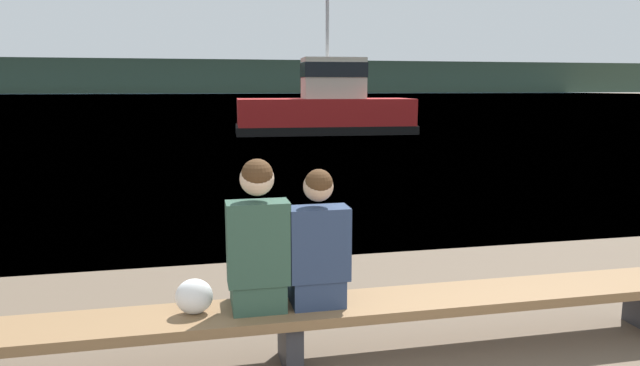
{
  "coord_description": "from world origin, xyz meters",
  "views": [
    {
      "loc": [
        -1.25,
        -1.45,
        1.95
      ],
      "look_at": [
        0.21,
        5.28,
        0.79
      ],
      "focal_mm": 32.0,
      "sensor_mm": 36.0,
      "label": 1
    }
  ],
  "objects_px": {
    "bench_main": "(290,318)",
    "person_right": "(317,248)",
    "tugboat_red": "(326,110)",
    "shopping_bag": "(194,296)",
    "person_left": "(258,244)"
  },
  "relations": [
    {
      "from": "person_left",
      "to": "tugboat_red",
      "type": "distance_m",
      "value": 20.4
    },
    {
      "from": "person_left",
      "to": "shopping_bag",
      "type": "xyz_separation_m",
      "value": [
        -0.43,
        0.02,
        -0.35
      ]
    },
    {
      "from": "person_left",
      "to": "person_right",
      "type": "bearing_deg",
      "value": 0.52
    },
    {
      "from": "bench_main",
      "to": "person_right",
      "type": "xyz_separation_m",
      "value": [
        0.2,
        0.01,
        0.49
      ]
    },
    {
      "from": "person_left",
      "to": "shopping_bag",
      "type": "distance_m",
      "value": 0.55
    },
    {
      "from": "person_left",
      "to": "shopping_bag",
      "type": "height_order",
      "value": "person_left"
    },
    {
      "from": "person_right",
      "to": "shopping_bag",
      "type": "distance_m",
      "value": 0.89
    },
    {
      "from": "bench_main",
      "to": "tugboat_red",
      "type": "relative_size",
      "value": 0.86
    },
    {
      "from": "person_right",
      "to": "shopping_bag",
      "type": "xyz_separation_m",
      "value": [
        -0.85,
        0.01,
        -0.29
      ]
    },
    {
      "from": "person_left",
      "to": "tugboat_red",
      "type": "xyz_separation_m",
      "value": [
        4.99,
        19.78,
        0.09
      ]
    },
    {
      "from": "tugboat_red",
      "to": "bench_main",
      "type": "bearing_deg",
      "value": 169.59
    },
    {
      "from": "person_left",
      "to": "person_right",
      "type": "distance_m",
      "value": 0.42
    },
    {
      "from": "person_left",
      "to": "person_right",
      "type": "height_order",
      "value": "person_left"
    },
    {
      "from": "person_left",
      "to": "shopping_bag",
      "type": "relative_size",
      "value": 4.21
    },
    {
      "from": "bench_main",
      "to": "person_left",
      "type": "xyz_separation_m",
      "value": [
        -0.21,
        0.01,
        0.55
      ]
    }
  ]
}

